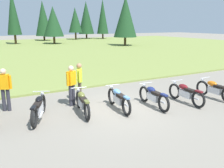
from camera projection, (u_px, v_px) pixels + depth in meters
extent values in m
plane|color=gray|center=(119.00, 109.00, 9.49)|extent=(140.00, 140.00, 0.00)
cube|color=olive|center=(21.00, 50.00, 31.28)|extent=(80.00, 44.00, 0.10)
cylinder|color=#47331E|center=(15.00, 40.00, 39.67)|extent=(0.36, 0.36, 1.60)
cone|color=#193D1E|center=(13.00, 12.00, 38.61)|extent=(2.25, 2.25, 7.12)
cylinder|color=#47331E|center=(44.00, 38.00, 48.25)|extent=(0.36, 0.36, 1.03)
cone|color=#193D1E|center=(43.00, 18.00, 47.31)|extent=(3.16, 3.16, 6.79)
cylinder|color=#47331E|center=(76.00, 36.00, 51.60)|extent=(0.36, 0.36, 1.58)
cone|color=#193D1E|center=(75.00, 20.00, 50.79)|extent=(2.91, 2.91, 5.17)
cylinder|color=#47331E|center=(87.00, 36.00, 54.93)|extent=(0.36, 0.36, 1.17)
cone|color=#193D1E|center=(86.00, 18.00, 53.93)|extent=(3.47, 3.47, 7.12)
cylinder|color=#47331E|center=(125.00, 42.00, 36.88)|extent=(0.36, 0.36, 1.38)
cone|color=#193D1E|center=(125.00, 17.00, 35.98)|extent=(3.52, 3.52, 5.99)
cylinder|color=#47331E|center=(103.00, 36.00, 54.13)|extent=(0.36, 0.36, 1.20)
cone|color=#193D1E|center=(103.00, 17.00, 53.08)|extent=(2.58, 2.58, 7.46)
cylinder|color=#47331E|center=(54.00, 40.00, 40.20)|extent=(0.36, 0.36, 1.32)
cone|color=#193D1E|center=(53.00, 21.00, 39.45)|extent=(3.33, 3.33, 4.85)
torus|color=black|center=(43.00, 104.00, 9.07)|extent=(0.38, 0.68, 0.70)
torus|color=black|center=(34.00, 118.00, 7.71)|extent=(0.38, 0.68, 0.70)
cube|color=silver|center=(39.00, 109.00, 8.38)|extent=(0.44, 0.67, 0.28)
ellipsoid|color=black|center=(39.00, 100.00, 8.48)|extent=(0.43, 0.54, 0.22)
cube|color=black|center=(37.00, 105.00, 8.11)|extent=(0.40, 0.53, 0.10)
cube|color=black|center=(33.00, 108.00, 7.63)|extent=(0.26, 0.35, 0.06)
cylinder|color=silver|center=(41.00, 91.00, 8.84)|extent=(0.58, 0.28, 0.03)
sphere|color=silver|center=(42.00, 94.00, 8.99)|extent=(0.14, 0.14, 0.14)
cylinder|color=silver|center=(41.00, 114.00, 8.12)|extent=(0.29, 0.53, 0.07)
torus|color=black|center=(79.00, 99.00, 9.58)|extent=(0.21, 0.71, 0.70)
torus|color=black|center=(87.00, 111.00, 8.30)|extent=(0.21, 0.71, 0.70)
cube|color=silver|center=(82.00, 103.00, 8.93)|extent=(0.30, 0.66, 0.28)
ellipsoid|color=brown|center=(81.00, 95.00, 9.03)|extent=(0.33, 0.52, 0.22)
cube|color=black|center=(84.00, 100.00, 8.68)|extent=(0.29, 0.51, 0.10)
cube|color=brown|center=(87.00, 102.00, 8.22)|extent=(0.19, 0.34, 0.06)
cylinder|color=silver|center=(79.00, 88.00, 9.37)|extent=(0.62, 0.13, 0.03)
sphere|color=silver|center=(78.00, 90.00, 9.51)|extent=(0.14, 0.14, 0.14)
cylinder|color=silver|center=(88.00, 108.00, 8.72)|extent=(0.16, 0.55, 0.07)
torus|color=black|center=(112.00, 96.00, 10.00)|extent=(0.17, 0.71, 0.70)
torus|color=black|center=(126.00, 107.00, 8.75)|extent=(0.17, 0.71, 0.70)
cube|color=silver|center=(119.00, 100.00, 9.36)|extent=(0.26, 0.66, 0.28)
ellipsoid|color=#598CC6|center=(117.00, 92.00, 9.46)|extent=(0.31, 0.50, 0.22)
cube|color=black|center=(121.00, 96.00, 9.11)|extent=(0.27, 0.50, 0.10)
cube|color=#598CC6|center=(127.00, 98.00, 8.66)|extent=(0.17, 0.33, 0.06)
cylinder|color=silver|center=(113.00, 85.00, 9.79)|extent=(0.62, 0.10, 0.03)
sphere|color=silver|center=(112.00, 87.00, 9.93)|extent=(0.14, 0.14, 0.14)
cylinder|color=silver|center=(125.00, 104.00, 9.17)|extent=(0.13, 0.55, 0.07)
torus|color=black|center=(144.00, 94.00, 10.32)|extent=(0.15, 0.71, 0.70)
torus|color=black|center=(164.00, 103.00, 9.09)|extent=(0.15, 0.71, 0.70)
cube|color=silver|center=(153.00, 97.00, 9.70)|extent=(0.24, 0.65, 0.28)
ellipsoid|color=navy|center=(151.00, 89.00, 9.79)|extent=(0.29, 0.50, 0.22)
cube|color=black|center=(157.00, 93.00, 9.45)|extent=(0.25, 0.49, 0.10)
cube|color=navy|center=(164.00, 95.00, 9.01)|extent=(0.16, 0.33, 0.06)
cylinder|color=silver|center=(146.00, 83.00, 10.11)|extent=(0.62, 0.07, 0.03)
sphere|color=silver|center=(144.00, 85.00, 10.25)|extent=(0.14, 0.14, 0.14)
cylinder|color=silver|center=(160.00, 101.00, 9.51)|extent=(0.11, 0.55, 0.07)
torus|color=black|center=(174.00, 91.00, 10.76)|extent=(0.12, 0.70, 0.70)
torus|color=black|center=(198.00, 100.00, 9.56)|extent=(0.12, 0.70, 0.70)
cube|color=silver|center=(186.00, 94.00, 10.15)|extent=(0.21, 0.64, 0.28)
ellipsoid|color=maroon|center=(183.00, 87.00, 10.24)|extent=(0.27, 0.49, 0.22)
cube|color=black|center=(190.00, 90.00, 9.91)|extent=(0.23, 0.48, 0.10)
cube|color=maroon|center=(199.00, 91.00, 9.47)|extent=(0.15, 0.32, 0.06)
cylinder|color=silver|center=(177.00, 81.00, 10.55)|extent=(0.62, 0.05, 0.03)
sphere|color=silver|center=(175.00, 83.00, 10.69)|extent=(0.14, 0.14, 0.14)
cylinder|color=silver|center=(193.00, 98.00, 9.98)|extent=(0.08, 0.55, 0.07)
torus|color=black|center=(202.00, 88.00, 11.32)|extent=(0.10, 0.70, 0.70)
cube|color=silver|center=(215.00, 90.00, 10.71)|extent=(0.20, 0.64, 0.28)
ellipsoid|color=orange|center=(212.00, 83.00, 10.79)|extent=(0.26, 0.48, 0.22)
cube|color=black|center=(220.00, 87.00, 10.46)|extent=(0.22, 0.48, 0.10)
cylinder|color=silver|center=(205.00, 78.00, 11.11)|extent=(0.62, 0.04, 0.03)
sphere|color=silver|center=(203.00, 80.00, 11.24)|extent=(0.14, 0.14, 0.14)
cylinder|color=silver|center=(222.00, 94.00, 10.54)|extent=(0.07, 0.55, 0.07)
cylinder|color=#4C4233|center=(80.00, 91.00, 10.50)|extent=(0.14, 0.14, 0.88)
cylinder|color=#4C4233|center=(80.00, 92.00, 10.33)|extent=(0.14, 0.14, 0.88)
cube|color=#C6E52D|center=(79.00, 75.00, 10.24)|extent=(0.33, 0.41, 0.56)
sphere|color=#9E7051|center=(79.00, 66.00, 10.15)|extent=(0.22, 0.22, 0.22)
cylinder|color=#C6E52D|center=(79.00, 74.00, 10.47)|extent=(0.09, 0.09, 0.52)
cylinder|color=#C6E52D|center=(80.00, 77.00, 10.03)|extent=(0.09, 0.09, 0.52)
cylinder|color=#2D2D38|center=(4.00, 100.00, 9.21)|extent=(0.14, 0.14, 0.88)
cylinder|color=#2D2D38|center=(9.00, 100.00, 9.23)|extent=(0.14, 0.14, 0.88)
cube|color=orange|center=(4.00, 82.00, 9.05)|extent=(0.42, 0.35, 0.56)
sphere|color=beige|center=(3.00, 71.00, 8.95)|extent=(0.22, 0.22, 0.22)
cylinder|color=orange|center=(10.00, 82.00, 9.07)|extent=(0.09, 0.09, 0.52)
cylinder|color=#2D2D38|center=(73.00, 95.00, 9.92)|extent=(0.14, 0.14, 0.88)
cylinder|color=#2D2D38|center=(71.00, 96.00, 9.77)|extent=(0.14, 0.14, 0.88)
cube|color=orange|center=(71.00, 78.00, 9.67)|extent=(0.42, 0.38, 0.56)
sphere|color=beige|center=(71.00, 68.00, 9.58)|extent=(0.22, 0.22, 0.22)
cylinder|color=orange|center=(75.00, 77.00, 9.87)|extent=(0.09, 0.09, 0.52)
cylinder|color=orange|center=(68.00, 80.00, 9.48)|extent=(0.09, 0.09, 0.52)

